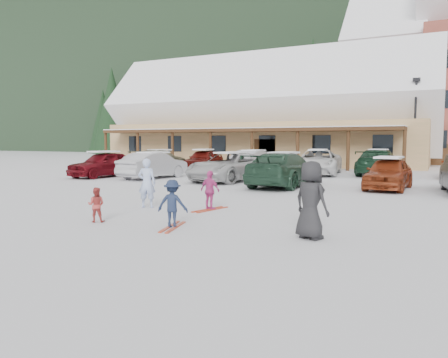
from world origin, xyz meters
The scene contains 24 objects.
ground centered at (0.00, 0.00, 0.00)m, with size 160.00×160.00×0.00m, color silver.
forested_hillside centered at (0.00, 85.00, 19.00)m, with size 300.00×70.00×38.00m, color black.
day_lodge centered at (-9.00, 27.96, 3.94)m, with size 29.12×12.50×10.38m.
lamp_post centered at (4.03, 23.63, 3.63)m, with size 0.50×0.25×6.45m.
conifer_0 centered at (-26.00, 30.00, 5.69)m, with size 4.40×4.40×10.20m.
conifer_2 centered at (-30.00, 42.00, 6.83)m, with size 5.28×5.28×12.24m.
conifer_3 centered at (6.00, 44.00, 5.12)m, with size 3.96×3.96×9.18m.
adult_skier centered at (-2.38, 1.00, 0.77)m, with size 0.56×0.37×1.54m, color #ACBFEC.
toddler_red centered at (-2.07, -1.58, 0.45)m, with size 0.44×0.34×0.90m, color #B43B37.
child_navy centered at (0.06, -1.28, 0.58)m, with size 0.75×0.43×1.15m, color #1A2641.
skis_child_navy centered at (0.06, -1.28, 0.01)m, with size 0.20×1.40×0.03m, color #B53519.
child_magenta centered at (-0.40, 1.46, 0.60)m, with size 0.70×0.29×1.19m, color #C63A87.
skis_child_magenta centered at (-0.40, 1.46, 0.01)m, with size 0.20×1.40×0.03m, color #B53519.
bystander_dark centered at (3.35, -1.01, 0.83)m, with size 0.81×0.53×1.66m, color black.
parked_car_0 centered at (-11.51, 9.27, 0.74)m, with size 1.74×4.32×1.47m, color #620A12.
parked_car_1 centered at (-8.43, 9.78, 0.72)m, with size 1.53×4.39×1.45m, color #AEAEB3.
parked_car_2 centered at (-3.93, 10.22, 0.74)m, with size 2.46×5.33×1.48m, color #B9B9B9.
parked_car_3 centered at (-0.60, 8.89, 0.77)m, with size 2.17×5.34×1.55m, color #203E2C.
parked_car_4 centered at (3.79, 9.79, 0.69)m, with size 1.63×4.05×1.38m, color #8F3719.
parked_car_7 centered at (-12.99, 16.93, 0.70)m, with size 1.97×4.85×1.41m, color gray.
parked_car_8 centered at (-9.23, 16.87, 0.74)m, with size 1.74×4.32×1.47m, color #5B120D.
parked_car_9 centered at (-5.26, 16.51, 0.73)m, with size 1.54×4.42×1.46m, color #A5A5AA.
parked_car_10 centered at (-1.00, 16.52, 0.77)m, with size 2.55×5.54×1.54m, color white.
parked_car_11 centered at (2.39, 17.56, 0.78)m, with size 2.18×5.35×1.55m, color #163522.
Camera 1 is at (5.78, -10.00, 2.08)m, focal length 35.00 mm.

